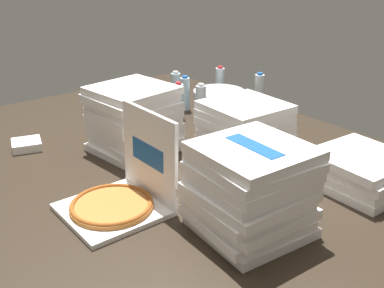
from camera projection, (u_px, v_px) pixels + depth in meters
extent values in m
cube|color=#2D2319|center=(171.00, 174.00, 2.31)|extent=(3.20, 2.40, 0.02)
cube|color=white|center=(112.00, 210.00, 1.94)|extent=(0.39, 0.39, 0.02)
cylinder|color=#B77033|center=(112.00, 206.00, 1.94)|extent=(0.35, 0.35, 0.02)
torus|color=#9C501E|center=(112.00, 204.00, 1.93)|extent=(0.35, 0.35, 0.02)
cube|color=white|center=(149.00, 154.00, 1.98)|extent=(0.39, 0.03, 0.39)
cube|color=#19519E|center=(147.00, 154.00, 1.97)|extent=(0.23, 0.00, 0.10)
cube|color=white|center=(246.00, 148.00, 2.53)|extent=(0.39, 0.39, 0.04)
cube|color=white|center=(244.00, 142.00, 2.51)|extent=(0.42, 0.42, 0.04)
cube|color=#19519E|center=(244.00, 138.00, 2.50)|extent=(0.26, 0.09, 0.00)
cube|color=white|center=(245.00, 135.00, 2.49)|extent=(0.41, 0.41, 0.04)
cube|color=#19519E|center=(246.00, 132.00, 2.48)|extent=(0.26, 0.08, 0.00)
cube|color=white|center=(245.00, 128.00, 2.48)|extent=(0.41, 0.41, 0.04)
cube|color=#19519E|center=(245.00, 124.00, 2.47)|extent=(0.26, 0.09, 0.00)
cube|color=white|center=(245.00, 122.00, 2.45)|extent=(0.40, 0.40, 0.04)
cube|color=#19519E|center=(245.00, 118.00, 2.45)|extent=(0.25, 0.08, 0.00)
cube|color=white|center=(244.00, 114.00, 2.45)|extent=(0.39, 0.39, 0.04)
cube|color=#19519E|center=(244.00, 110.00, 2.44)|extent=(0.25, 0.07, 0.00)
cube|color=white|center=(245.00, 107.00, 2.43)|extent=(0.41, 0.41, 0.04)
cube|color=white|center=(250.00, 226.00, 1.82)|extent=(0.42, 0.42, 0.04)
cube|color=#19519E|center=(250.00, 221.00, 1.81)|extent=(0.26, 0.09, 0.00)
cube|color=white|center=(246.00, 217.00, 1.80)|extent=(0.43, 0.43, 0.04)
cube|color=#19519E|center=(246.00, 212.00, 1.79)|extent=(0.26, 0.10, 0.00)
cube|color=white|center=(250.00, 209.00, 1.78)|extent=(0.40, 0.40, 0.04)
cube|color=#19519E|center=(250.00, 204.00, 1.78)|extent=(0.25, 0.08, 0.00)
cube|color=white|center=(245.00, 199.00, 1.77)|extent=(0.42, 0.42, 0.04)
cube|color=white|center=(249.00, 192.00, 1.74)|extent=(0.40, 0.40, 0.04)
cube|color=#19519E|center=(249.00, 187.00, 1.74)|extent=(0.25, 0.08, 0.00)
cube|color=white|center=(249.00, 180.00, 1.75)|extent=(0.42, 0.42, 0.04)
cube|color=white|center=(252.00, 172.00, 1.72)|extent=(0.41, 0.41, 0.04)
cube|color=#19519E|center=(252.00, 166.00, 1.72)|extent=(0.26, 0.09, 0.00)
cube|color=white|center=(253.00, 162.00, 1.71)|extent=(0.43, 0.43, 0.04)
cube|color=#19519E|center=(254.00, 156.00, 1.70)|extent=(0.26, 0.10, 0.00)
cube|color=white|center=(254.00, 151.00, 1.70)|extent=(0.41, 0.41, 0.04)
cube|color=#19519E|center=(254.00, 146.00, 1.69)|extent=(0.26, 0.08, 0.00)
cube|color=white|center=(133.00, 147.00, 2.54)|extent=(0.43, 0.43, 0.04)
cube|color=#19519E|center=(133.00, 143.00, 2.53)|extent=(0.26, 0.10, 0.00)
cube|color=white|center=(136.00, 139.00, 2.54)|extent=(0.40, 0.40, 0.04)
cube|color=#19519E|center=(136.00, 136.00, 2.53)|extent=(0.25, 0.08, 0.00)
cube|color=white|center=(135.00, 133.00, 2.52)|extent=(0.42, 0.42, 0.04)
cube|color=white|center=(134.00, 126.00, 2.51)|extent=(0.42, 0.42, 0.04)
cube|color=#19519E|center=(134.00, 122.00, 2.50)|extent=(0.26, 0.09, 0.00)
cube|color=white|center=(133.00, 119.00, 2.49)|extent=(0.41, 0.41, 0.04)
cube|color=#19519E|center=(133.00, 115.00, 2.48)|extent=(0.26, 0.08, 0.00)
cube|color=white|center=(133.00, 112.00, 2.47)|extent=(0.40, 0.40, 0.04)
cube|color=#19519E|center=(133.00, 108.00, 2.46)|extent=(0.25, 0.08, 0.00)
cube|color=white|center=(134.00, 105.00, 2.46)|extent=(0.40, 0.40, 0.04)
cube|color=#19519E|center=(134.00, 101.00, 2.45)|extent=(0.25, 0.08, 0.00)
cube|color=white|center=(129.00, 98.00, 2.44)|extent=(0.43, 0.43, 0.04)
cube|color=white|center=(132.00, 90.00, 2.43)|extent=(0.43, 0.43, 0.04)
cube|color=white|center=(360.00, 183.00, 2.15)|extent=(0.40, 0.40, 0.04)
cube|color=#19519E|center=(361.00, 179.00, 2.14)|extent=(0.25, 0.08, 0.00)
cube|color=white|center=(361.00, 174.00, 2.15)|extent=(0.39, 0.39, 0.04)
cube|color=white|center=(364.00, 167.00, 2.13)|extent=(0.40, 0.40, 0.04)
cube|color=white|center=(362.00, 158.00, 2.12)|extent=(0.41, 0.41, 0.04)
cylinder|color=#B7BABF|center=(219.00, 100.00, 3.16)|extent=(0.35, 0.35, 0.14)
cylinder|color=silver|center=(201.00, 103.00, 2.97)|extent=(0.07, 0.07, 0.22)
cylinder|color=white|center=(201.00, 85.00, 2.93)|extent=(0.04, 0.04, 0.02)
cylinder|color=silver|center=(176.00, 89.00, 3.27)|extent=(0.07, 0.07, 0.22)
cylinder|color=white|center=(176.00, 72.00, 3.22)|extent=(0.04, 0.04, 0.02)
cylinder|color=white|center=(259.00, 90.00, 3.23)|extent=(0.07, 0.07, 0.22)
cylinder|color=blue|center=(260.00, 74.00, 3.19)|extent=(0.04, 0.04, 0.02)
cylinder|color=silver|center=(178.00, 101.00, 3.00)|extent=(0.07, 0.07, 0.22)
cylinder|color=red|center=(178.00, 83.00, 2.96)|extent=(0.04, 0.04, 0.02)
cylinder|color=silver|center=(220.00, 83.00, 3.41)|extent=(0.07, 0.07, 0.22)
cylinder|color=red|center=(220.00, 67.00, 3.36)|extent=(0.04, 0.04, 0.02)
cylinder|color=silver|center=(185.00, 94.00, 3.15)|extent=(0.07, 0.07, 0.22)
cylinder|color=blue|center=(185.00, 77.00, 3.11)|extent=(0.04, 0.04, 0.02)
cube|color=white|center=(27.00, 145.00, 2.56)|extent=(0.19, 0.19, 0.05)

